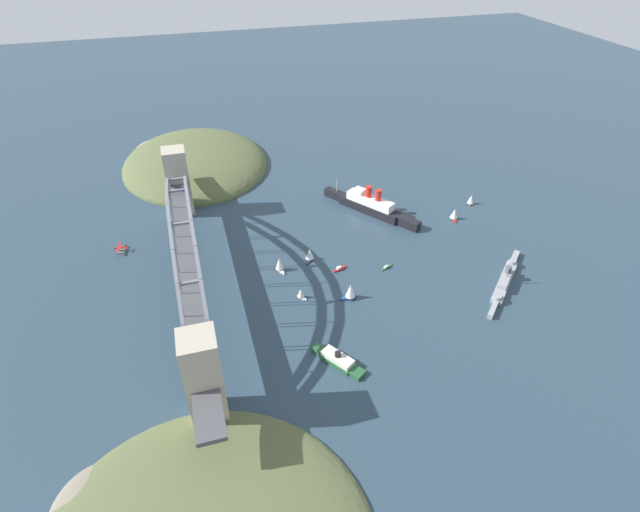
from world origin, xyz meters
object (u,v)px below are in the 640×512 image
object	(u,v)px
harbor_ferry_steamer	(338,360)
small_boat_7	(339,269)
small_boat_3	(387,267)
naval_cruiser	(505,280)
harbor_arch_bridge	(188,253)
small_boat_0	(310,254)
ocean_liner	(370,205)
small_boat_2	(471,200)
small_boat_5	(454,214)
small_boat_1	(301,293)
small_boat_4	(279,264)
seaplane_taxiing_near_bridge	(121,249)
small_boat_6	(350,291)

from	to	relation	value
harbor_ferry_steamer	small_boat_7	distance (m)	77.20
harbor_ferry_steamer	small_boat_3	distance (m)	85.45
naval_cruiser	small_boat_7	bearing A→B (deg)	-114.32
harbor_arch_bridge	small_boat_0	bearing A→B (deg)	96.64
harbor_arch_bridge	naval_cruiser	size ratio (longest dim) A/B	4.70
small_boat_0	small_boat_3	xyz separation A→B (m)	(22.47, 44.43, -3.56)
ocean_liner	naval_cruiser	bearing A→B (deg)	25.24
ocean_liner	small_boat_2	distance (m)	78.67
small_boat_7	ocean_liner	bearing A→B (deg)	144.07
ocean_liner	small_boat_0	size ratio (longest dim) A/B	7.83
naval_cruiser	small_boat_5	bearing A→B (deg)	174.92
small_boat_1	small_boat_5	size ratio (longest dim) A/B	0.84
small_boat_2	small_boat_4	bearing A→B (deg)	-75.78
naval_cruiser	harbor_ferry_steamer	world-z (taller)	naval_cruiser
small_boat_0	small_boat_2	xyz separation A→B (m)	(-34.21, 137.04, -0.31)
small_boat_7	small_boat_3	bearing A→B (deg)	76.75
seaplane_taxiing_near_bridge	small_boat_0	xyz separation A→B (m)	(43.91, 118.01, 2.10)
ocean_liner	small_boat_1	size ratio (longest dim) A/B	8.98
harbor_ferry_steamer	seaplane_taxiing_near_bridge	xyz separation A→B (m)	(-132.60, -108.47, -0.01)
small_boat_4	small_boat_6	world-z (taller)	small_boat_6
seaplane_taxiing_near_bridge	small_boat_2	xyz separation A→B (m)	(9.70, 255.05, 1.80)
small_boat_2	small_boat_3	distance (m)	108.62
seaplane_taxiing_near_bridge	small_boat_4	world-z (taller)	small_boat_4
small_boat_1	small_boat_3	xyz separation A→B (m)	(-12.63, 59.49, -3.05)
small_boat_1	small_boat_5	distance (m)	139.78
small_boat_0	seaplane_taxiing_near_bridge	bearing A→B (deg)	-110.41
naval_cruiser	harbor_ferry_steamer	distance (m)	121.06
harbor_ferry_steamer	small_boat_3	world-z (taller)	harbor_ferry_steamer
small_boat_2	small_boat_3	size ratio (longest dim) A/B	0.95
harbor_ferry_steamer	small_boat_3	bearing A→B (deg)	140.82
naval_cruiser	small_boat_6	xyz separation A→B (m)	(-13.71, -94.76, 2.94)
small_boat_1	small_boat_6	world-z (taller)	small_boat_6
small_boat_0	small_boat_3	world-z (taller)	small_boat_0
naval_cruiser	small_boat_5	distance (m)	75.95
small_boat_5	small_boat_7	size ratio (longest dim) A/B	0.96
ocean_liner	small_boat_0	distance (m)	74.35
ocean_liner	harbor_arch_bridge	bearing A→B (deg)	-68.11
small_boat_2	small_boat_6	distance (m)	146.74
harbor_ferry_steamer	seaplane_taxiing_near_bridge	size ratio (longest dim) A/B	2.55
harbor_ferry_steamer	small_boat_5	bearing A→B (deg)	130.91
harbor_arch_bridge	seaplane_taxiing_near_bridge	size ratio (longest dim) A/B	21.89
small_boat_1	small_boat_5	bearing A→B (deg)	112.51
naval_cruiser	small_boat_2	bearing A→B (deg)	162.01
small_boat_4	small_boat_7	world-z (taller)	small_boat_4
ocean_liner	small_boat_4	xyz separation A→B (m)	(50.92, -80.38, -0.81)
ocean_liner	small_boat_0	world-z (taller)	ocean_liner
ocean_liner	small_boat_5	world-z (taller)	ocean_liner
small_boat_4	small_boat_1	bearing A→B (deg)	11.95
small_boat_3	small_boat_4	xyz separation A→B (m)	(-16.58, -65.67, 4.38)
harbor_ferry_steamer	small_boat_2	distance (m)	191.30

